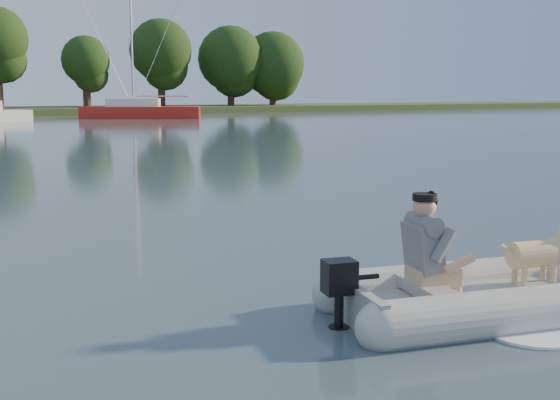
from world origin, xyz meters
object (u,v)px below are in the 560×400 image
man (425,243)px  sailboat (140,111)px  dinghy (486,258)px  dog (535,259)px

man → sailboat: 49.92m
dinghy → dog: dinghy is taller
dinghy → sailboat: bearing=87.5°
dinghy → sailboat: 49.94m
man → sailboat: sailboat is taller
dinghy → man: 0.67m
dinghy → dog: 0.60m
dinghy → man: bearing=175.8°
dog → sailboat: 49.87m
dinghy → sailboat: size_ratio=0.35×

